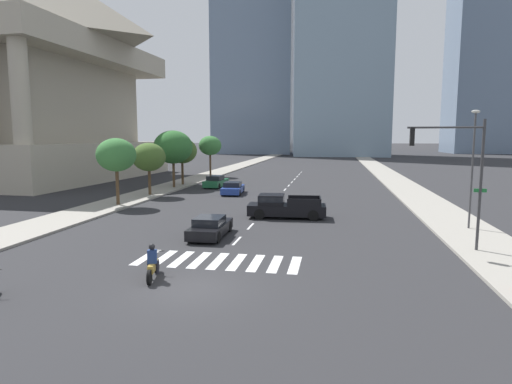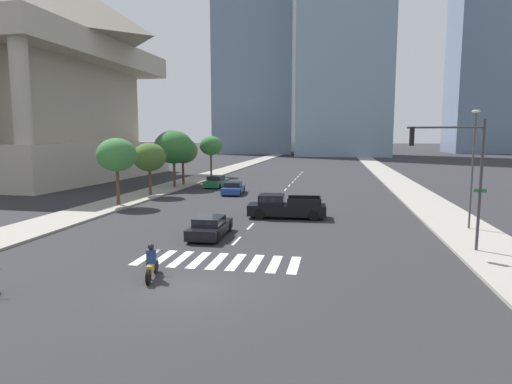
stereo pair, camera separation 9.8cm
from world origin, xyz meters
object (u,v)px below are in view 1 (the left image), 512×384
(sedan_green_2, at_px, (216,182))
(street_lamp_east, at_px, (473,160))
(street_tree_third, at_px, (173,147))
(street_tree_fourth, at_px, (182,151))
(sedan_blue_0, at_px, (233,188))
(street_tree_nearest, at_px, (116,155))
(pickup_truck, at_px, (283,207))
(street_tree_fifth, at_px, (210,146))
(motorcycle_lead, at_px, (153,265))
(street_tree_second, at_px, (149,157))
(sedan_black_1, at_px, (210,227))
(traffic_signal_near, at_px, (455,163))

(sedan_green_2, relative_size, street_lamp_east, 0.62)
(street_tree_third, distance_m, street_tree_fourth, 2.91)
(sedan_blue_0, bearing_deg, street_tree_nearest, 136.25)
(pickup_truck, distance_m, street_tree_fifth, 33.51)
(motorcycle_lead, height_order, sedan_green_2, motorcycle_lead)
(street_lamp_east, bearing_deg, sedan_green_2, 137.86)
(street_tree_second, relative_size, street_tree_fourth, 0.92)
(street_tree_third, bearing_deg, street_tree_fourth, 90.00)
(pickup_truck, xyz_separation_m, sedan_green_2, (-9.83, 17.43, -0.18))
(street_tree_nearest, xyz_separation_m, street_tree_fourth, (0.00, 15.71, -0.14))
(sedan_black_1, relative_size, traffic_signal_near, 0.66)
(sedan_blue_0, bearing_deg, street_lamp_east, -132.44)
(sedan_black_1, height_order, street_tree_fifth, street_tree_fifth)
(motorcycle_lead, xyz_separation_m, street_tree_fourth, (-10.52, 32.66, 3.56))
(sedan_blue_0, relative_size, street_lamp_east, 0.64)
(motorcycle_lead, distance_m, sedan_black_1, 7.65)
(sedan_blue_0, distance_m, street_tree_second, 8.85)
(motorcycle_lead, height_order, street_tree_nearest, street_tree_nearest)
(traffic_signal_near, bearing_deg, street_tree_third, -44.46)
(street_lamp_east, height_order, street_tree_nearest, street_lamp_east)
(street_tree_nearest, bearing_deg, street_tree_second, 90.00)
(motorcycle_lead, xyz_separation_m, street_lamp_east, (15.51, 12.11, 3.77))
(sedan_black_1, bearing_deg, pickup_truck, -28.55)
(pickup_truck, relative_size, street_tree_second, 1.11)
(sedan_green_2, relative_size, traffic_signal_near, 0.69)
(pickup_truck, height_order, street_tree_third, street_tree_third)
(traffic_signal_near, distance_m, street_tree_fourth, 35.14)
(street_lamp_east, bearing_deg, sedan_blue_0, 142.24)
(motorcycle_lead, distance_m, traffic_signal_near, 15.18)
(sedan_blue_0, height_order, sedan_green_2, sedan_green_2)
(sedan_green_2, relative_size, street_tree_fifth, 0.77)
(street_tree_third, xyz_separation_m, street_tree_fourth, (0.00, 2.87, -0.50))
(sedan_blue_0, height_order, traffic_signal_near, traffic_signal_near)
(sedan_blue_0, distance_m, street_tree_nearest, 12.68)
(street_tree_nearest, distance_m, street_tree_fifth, 27.50)
(pickup_truck, height_order, street_tree_nearest, street_tree_nearest)
(pickup_truck, relative_size, street_tree_nearest, 1.02)
(pickup_truck, height_order, sedan_blue_0, pickup_truck)
(street_tree_nearest, distance_m, street_tree_fourth, 15.72)
(motorcycle_lead, relative_size, street_tree_second, 0.41)
(street_tree_nearest, distance_m, street_tree_third, 12.85)
(motorcycle_lead, relative_size, street_lamp_east, 0.29)
(street_tree_fourth, bearing_deg, traffic_signal_near, -47.80)
(sedan_black_1, distance_m, street_tree_nearest, 14.66)
(sedan_green_2, bearing_deg, street_lamp_east, -129.18)
(motorcycle_lead, relative_size, street_tree_third, 0.33)
(sedan_green_2, xyz_separation_m, street_tree_second, (-4.35, -8.43, 3.19))
(street_tree_fourth, bearing_deg, street_tree_second, -90.00)
(street_tree_nearest, height_order, street_tree_fifth, street_tree_fifth)
(street_tree_third, relative_size, street_tree_fifth, 1.10)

